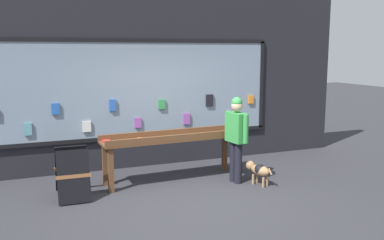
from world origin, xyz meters
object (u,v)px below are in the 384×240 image
(display_table_main, at_px, (172,142))
(sandwich_board_sign, at_px, (72,172))
(small_dog, at_px, (259,170))
(person_browsing, at_px, (236,134))

(display_table_main, distance_m, sandwich_board_sign, 1.90)
(small_dog, bearing_deg, display_table_main, 41.55)
(person_browsing, bearing_deg, display_table_main, 53.75)
(small_dog, relative_size, sandwich_board_sign, 0.72)
(display_table_main, xyz_separation_m, sandwich_board_sign, (-1.85, -0.26, -0.31))
(display_table_main, distance_m, person_browsing, 1.19)
(person_browsing, relative_size, sandwich_board_sign, 1.90)
(person_browsing, bearing_deg, sandwich_board_sign, 76.16)
(display_table_main, bearing_deg, small_dog, -32.06)
(display_table_main, height_order, sandwich_board_sign, display_table_main)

